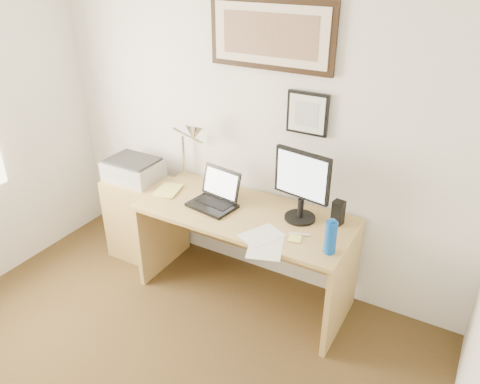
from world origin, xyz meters
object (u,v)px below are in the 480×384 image
Objects in this scene: side_cabinet at (141,217)px; water_bottle at (331,238)px; laptop at (215,197)px; lcd_monitor at (302,183)px; book at (158,189)px; desk at (250,234)px; printer at (133,169)px.

water_bottle is at bearing -7.20° from side_cabinet.
lcd_monitor reaches higher than laptop.
laptop is 0.72× the size of lcd_monitor.
side_cabinet is at bearing 164.29° from book.
book is 0.82m from desk.
laptop is (0.52, 0.03, 0.05)m from book.
book is at bearing -16.61° from printer.
printer is at bearing 172.45° from water_bottle.
water_bottle is 0.46m from lcd_monitor.
laptop reaches higher than desk.
water_bottle is at bearing -10.29° from laptop.
laptop is (-0.25, -0.09, 0.29)m from desk.
book reaches higher than desk.
side_cabinet is 1.61m from lcd_monitor.
water_bottle is 1.83m from printer.
side_cabinet is 0.46× the size of desk.
book is 0.15× the size of desk.
water_bottle is 0.14× the size of desk.
printer is at bearing 163.39° from book.
desk is at bearing 1.89° from side_cabinet.
laptop reaches higher than book.
desk is 4.29× the size of laptop.
water_bottle is 0.50× the size of printer.
lcd_monitor is 1.18× the size of printer.
side_cabinet is 0.50m from book.
printer reaches higher than side_cabinet.
book is at bearing -176.28° from laptop.
desk is 3.64× the size of printer.
laptop is at bearing -3.52° from side_cabinet.
laptop is 0.69m from lcd_monitor.
printer reaches higher than book.
book is (-1.48, 0.14, -0.10)m from water_bottle.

